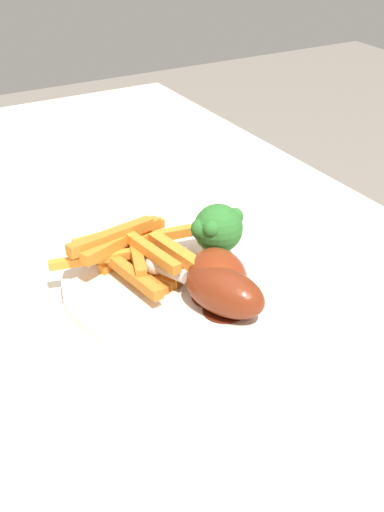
% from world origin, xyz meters
% --- Properties ---
extents(dining_table, '(1.22, 0.67, 0.71)m').
position_xyz_m(dining_table, '(0.00, 0.00, 0.61)').
color(dining_table, silver).
rests_on(dining_table, ground_plane).
extents(dinner_plate, '(0.26, 0.26, 0.01)m').
position_xyz_m(dinner_plate, '(-0.03, -0.05, 0.72)').
color(dinner_plate, white).
rests_on(dinner_plate, dining_table).
extents(broccoli_floret_front, '(0.05, 0.06, 0.06)m').
position_xyz_m(broccoli_floret_front, '(-0.02, -0.08, 0.77)').
color(broccoli_floret_front, '#82A75D').
rests_on(broccoli_floret_front, dinner_plate).
extents(carrot_fries_pile, '(0.13, 0.17, 0.04)m').
position_xyz_m(carrot_fries_pile, '(0.01, -0.00, 0.75)').
color(carrot_fries_pile, orange).
rests_on(carrot_fries_pile, dinner_plate).
extents(chicken_drumstick_near, '(0.13, 0.08, 0.04)m').
position_xyz_m(chicken_drumstick_near, '(-0.07, -0.05, 0.75)').
color(chicken_drumstick_near, '#5F1B0B').
rests_on(chicken_drumstick_near, dinner_plate).
extents(chicken_drumstick_far, '(0.13, 0.08, 0.04)m').
position_xyz_m(chicken_drumstick_far, '(-0.09, -0.04, 0.75)').
color(chicken_drumstick_far, '#51180B').
rests_on(chicken_drumstick_far, dinner_plate).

